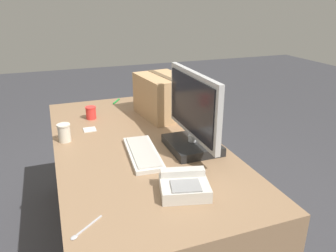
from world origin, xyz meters
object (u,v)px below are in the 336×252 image
object	(u,v)px
sticky_note_pad	(90,130)
pen_marker	(116,101)
desk_phone	(184,186)
keyboard	(143,153)
paper_cup_left	(91,113)
cardboard_box	(163,96)
monitor	(193,119)
paper_cup_right	(64,133)
spoon	(83,230)

from	to	relation	value
sticky_note_pad	pen_marker	bearing A→B (deg)	152.04
pen_marker	sticky_note_pad	world-z (taller)	pen_marker
desk_phone	keyboard	bearing A→B (deg)	-156.49
paper_cup_left	sticky_note_pad	distance (m)	0.21
cardboard_box	keyboard	bearing A→B (deg)	-28.85
cardboard_box	sticky_note_pad	distance (m)	0.55
monitor	paper_cup_right	size ratio (longest dim) A/B	5.45
paper_cup_left	cardboard_box	world-z (taller)	cardboard_box
paper_cup_right	pen_marker	bearing A→B (deg)	146.22
monitor	sticky_note_pad	size ratio (longest dim) A/B	7.57
keyboard	pen_marker	size ratio (longest dim) A/B	3.67
paper_cup_right	spoon	bearing A→B (deg)	0.22
paper_cup_left	sticky_note_pad	xyz separation A→B (m)	(0.21, -0.04, -0.04)
keyboard	spoon	bearing A→B (deg)	-31.48
spoon	cardboard_box	xyz separation A→B (m)	(-1.06, 0.68, 0.14)
spoon	cardboard_box	bearing A→B (deg)	-161.54
cardboard_box	sticky_note_pad	xyz separation A→B (m)	(0.10, -0.52, -0.14)
monitor	cardboard_box	world-z (taller)	monitor
monitor	desk_phone	distance (m)	0.46
paper_cup_left	spoon	size ratio (longest dim) A/B	0.66
monitor	pen_marker	xyz separation A→B (m)	(-1.00, -0.21, -0.17)
monitor	spoon	xyz separation A→B (m)	(0.49, -0.64, -0.17)
monitor	desk_phone	bearing A→B (deg)	-28.36
monitor	keyboard	size ratio (longest dim) A/B	1.36
spoon	desk_phone	bearing A→B (deg)	154.31
paper_cup_right	sticky_note_pad	bearing A→B (deg)	128.60
monitor	sticky_note_pad	xyz separation A→B (m)	(-0.47, -0.49, -0.17)
paper_cup_left	spoon	distance (m)	1.18
cardboard_box	pen_marker	size ratio (longest dim) A/B	3.78
cardboard_box	desk_phone	bearing A→B (deg)	-14.08
paper_cup_left	paper_cup_right	size ratio (longest dim) A/B	0.81
monitor	paper_cup_left	size ratio (longest dim) A/B	6.73
desk_phone	paper_cup_left	bearing A→B (deg)	-153.06
paper_cup_left	paper_cup_right	bearing A→B (deg)	-30.58
monitor	paper_cup_right	bearing A→B (deg)	-118.17
desk_phone	pen_marker	bearing A→B (deg)	-165.83
monitor	spoon	distance (m)	0.83
monitor	paper_cup_right	xyz separation A→B (m)	(-0.35, -0.65, -0.12)
monitor	desk_phone	world-z (taller)	monitor
keyboard	sticky_note_pad	distance (m)	0.50
monitor	desk_phone	xyz separation A→B (m)	(0.39, -0.21, -0.14)
keyboard	desk_phone	world-z (taller)	desk_phone
spoon	pen_marker	bearing A→B (deg)	-145.32
keyboard	cardboard_box	distance (m)	0.65
paper_cup_left	pen_marker	world-z (taller)	paper_cup_left
paper_cup_right	cardboard_box	distance (m)	0.72
sticky_note_pad	spoon	bearing A→B (deg)	-9.06
paper_cup_left	keyboard	bearing A→B (deg)	14.88
paper_cup_left	sticky_note_pad	bearing A→B (deg)	-10.82
keyboard	paper_cup_right	size ratio (longest dim) A/B	4.01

